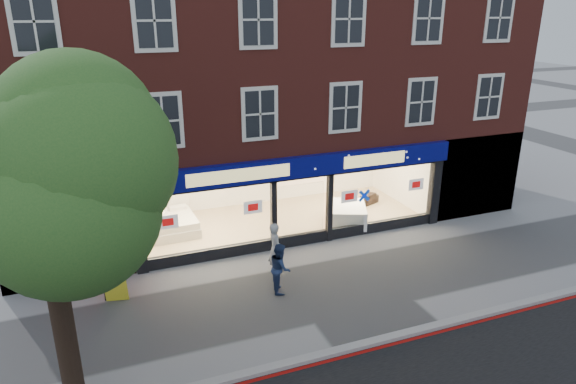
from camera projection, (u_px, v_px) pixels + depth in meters
ground at (341, 285)px, 15.57m from camera, size 120.00×120.00×0.00m
kerb_line at (397, 343)px, 12.85m from camera, size 60.00×0.10×0.01m
kerb_stone at (393, 337)px, 13.01m from camera, size 60.00×0.25×0.12m
showroom_floor at (280, 221)px, 20.15m from camera, size 11.00×4.50×0.10m
building at (263, 43)px, 19.38m from camera, size 19.00×8.26×10.30m
street_tree at (34, 181)px, 9.37m from camera, size 4.00×3.20×6.60m
display_bed at (172, 222)px, 19.02m from camera, size 1.82×2.18×1.20m
bedside_table at (162, 228)px, 18.68m from camera, size 0.51×0.51×0.55m
mattress_stack at (347, 214)px, 19.73m from camera, size 2.00×2.19×0.70m
sofa at (360, 200)px, 21.54m from camera, size 1.77×1.18×0.48m
a_board at (115, 285)px, 14.58m from camera, size 0.71×0.53×0.98m
pedestrian_grey at (275, 249)px, 15.87m from camera, size 0.44×0.65×1.76m
pedestrian_blue at (280, 268)px, 15.01m from camera, size 0.73×0.85×1.52m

